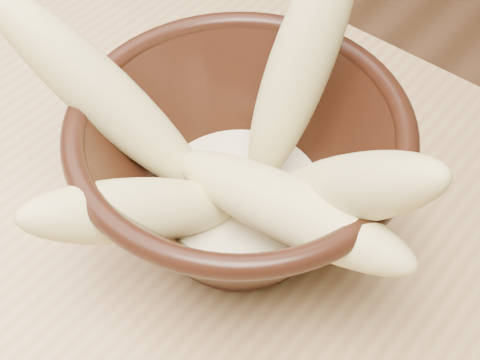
{
  "coord_description": "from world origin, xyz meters",
  "views": [
    {
      "loc": [
        0.23,
        -0.07,
        1.15
      ],
      "look_at": [
        0.05,
        0.15,
        0.81
      ],
      "focal_mm": 50.0,
      "sensor_mm": 36.0,
      "label": 1
    }
  ],
  "objects": [
    {
      "name": "banana_upright",
      "position": [
        0.06,
        0.2,
        0.87
      ],
      "size": [
        0.05,
        0.11,
        0.18
      ],
      "primitive_type": "ellipsoid",
      "rotation": [
        0.43,
        0.0,
        3.08
      ],
      "color": "#D4CA7D",
      "rests_on": "bowl"
    },
    {
      "name": "bowl",
      "position": [
        0.05,
        0.15,
        0.82
      ],
      "size": [
        0.21,
        0.21,
        0.12
      ],
      "rotation": [
        0.0,
        0.0,
        0.05
      ],
      "color": "black",
      "rests_on": "table"
    },
    {
      "name": "banana_right",
      "position": [
        0.13,
        0.15,
        0.86
      ],
      "size": [
        0.14,
        0.06,
        0.15
      ],
      "primitive_type": "ellipsoid",
      "rotation": [
        0.72,
        0.0,
        1.41
      ],
      "color": "#D4CA7D",
      "rests_on": "bowl"
    },
    {
      "name": "banana_left",
      "position": [
        -0.03,
        0.11,
        0.86
      ],
      "size": [
        0.16,
        0.09,
        0.16
      ],
      "primitive_type": "ellipsoid",
      "rotation": [
        0.75,
        0.0,
        -1.2
      ],
      "color": "#D4CA7D",
      "rests_on": "bowl"
    },
    {
      "name": "milk_puddle",
      "position": [
        0.05,
        0.15,
        0.79
      ],
      "size": [
        0.12,
        0.12,
        0.02
      ],
      "primitive_type": "cylinder",
      "color": "beige",
      "rests_on": "bowl"
    },
    {
      "name": "banana_across",
      "position": [
        0.1,
        0.13,
        0.84
      ],
      "size": [
        0.18,
        0.05,
        0.08
      ],
      "primitive_type": "ellipsoid",
      "rotation": [
        1.31,
        0.0,
        1.54
      ],
      "color": "#D4CA7D",
      "rests_on": "bowl"
    },
    {
      "name": "banana_front",
      "position": [
        0.03,
        0.08,
        0.83
      ],
      "size": [
        0.09,
        0.16,
        0.11
      ],
      "primitive_type": "ellipsoid",
      "rotation": [
        1.05,
        0.0,
        -0.36
      ],
      "color": "#D4CA7D",
      "rests_on": "bowl"
    }
  ]
}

